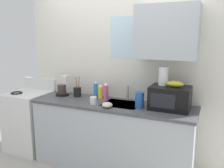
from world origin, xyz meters
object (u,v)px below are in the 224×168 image
coffee_maker (63,88)px  cereal_canister (140,100)px  paper_towel_roll (163,76)px  microwave (170,98)px  dish_soap_bottle_pink (106,91)px  dish_soap_bottle_yellow (100,92)px  stove_range (30,120)px  small_bowl (107,105)px  banana_bunch (175,84)px  dish_soap_bottle_blue (96,90)px  mug_white (93,100)px  utensil_crock (77,92)px

coffee_maker → cereal_canister: (1.21, -0.16, -0.01)m
paper_towel_roll → cereal_canister: 0.40m
microwave → dish_soap_bottle_pink: 0.88m
dish_soap_bottle_yellow → cereal_canister: (0.63, -0.21, 0.00)m
stove_range → small_bowl: bearing=-8.1°
microwave → banana_bunch: 0.18m
dish_soap_bottle_yellow → dish_soap_bottle_blue: (-0.08, 0.00, 0.02)m
stove_range → dish_soap_bottle_blue: (1.08, 0.16, 0.55)m
dish_soap_bottle_pink → mug_white: size_ratio=2.42×
small_bowl → utensil_crock: bearing=152.6°
stove_range → small_bowl: stove_range is taller
coffee_maker → dish_soap_bottle_blue: size_ratio=1.17×
utensil_crock → dish_soap_bottle_yellow: bearing=7.3°
mug_white → cereal_canister: bearing=8.8°
stove_range → microwave: microwave is taller
banana_bunch → coffee_maker: banana_bunch is taller
microwave → utensil_crock: 1.32m
stove_range → cereal_canister: bearing=-1.7°
microwave → dish_soap_bottle_blue: microwave is taller
dish_soap_bottle_pink → coffee_maker: bearing=-176.9°
banana_bunch → cereal_canister: (-0.39, -0.10, -0.21)m
microwave → cereal_canister: size_ratio=2.40×
stove_range → dish_soap_bottle_yellow: dish_soap_bottle_yellow is taller
paper_towel_roll → utensil_crock: (-1.22, 0.02, -0.31)m
microwave → small_bowl: bearing=-160.4°
paper_towel_roll → microwave: bearing=-27.4°
banana_bunch → paper_towel_roll: (-0.15, 0.05, 0.08)m
stove_range → banana_bunch: banana_bunch is taller
mug_white → utensil_crock: (-0.40, 0.26, 0.02)m
stove_range → coffee_maker: bearing=10.2°
mug_white → utensil_crock: bearing=146.8°
coffee_maker → dish_soap_bottle_yellow: size_ratio=1.40×
dish_soap_bottle_blue → small_bowl: bearing=-46.7°
dish_soap_bottle_pink → cereal_canister: bearing=-19.9°
microwave → dish_soap_bottle_yellow: size_ratio=2.29×
stove_range → dish_soap_bottle_blue: size_ratio=4.53×
banana_bunch → dish_soap_bottle_blue: bearing=173.8°
stove_range → dish_soap_bottle_pink: bearing=6.5°
banana_bunch → cereal_canister: 0.45m
stove_range → utensil_crock: size_ratio=3.78×
dish_soap_bottle_yellow → utensil_crock: size_ratio=0.70×
stove_range → paper_towel_roll: size_ratio=4.91×
dish_soap_bottle_yellow → mug_white: size_ratio=2.11×
banana_bunch → dish_soap_bottle_yellow: size_ratio=1.00×
cereal_canister → mug_white: size_ratio=2.02×
microwave → small_bowl: 0.75m
banana_bunch → small_bowl: banana_bunch is taller
dish_soap_bottle_yellow → dish_soap_bottle_blue: dish_soap_bottle_blue is taller
dish_soap_bottle_blue → utensil_crock: utensil_crock is taller
banana_bunch → dish_soap_bottle_yellow: 1.05m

